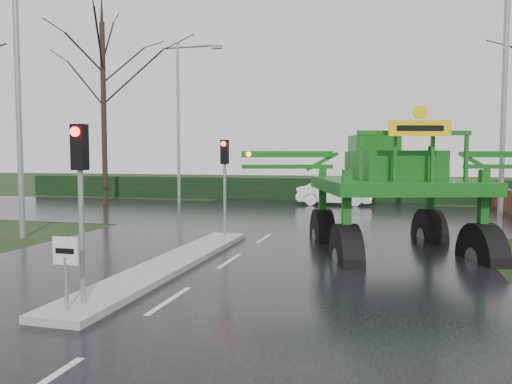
% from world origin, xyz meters
% --- Properties ---
extents(ground, '(140.00, 140.00, 0.00)m').
position_xyz_m(ground, '(0.00, 0.00, 0.00)').
color(ground, black).
rests_on(ground, ground).
extents(road_main, '(14.00, 80.00, 0.02)m').
position_xyz_m(road_main, '(0.00, 10.00, 0.00)').
color(road_main, black).
rests_on(road_main, ground).
extents(road_cross, '(80.00, 12.00, 0.02)m').
position_xyz_m(road_cross, '(0.00, 16.00, 0.01)').
color(road_cross, black).
rests_on(road_cross, ground).
extents(median_island, '(1.20, 10.00, 0.16)m').
position_xyz_m(median_island, '(-1.30, 3.00, 0.09)').
color(median_island, gray).
rests_on(median_island, ground).
extents(hedge_row, '(44.00, 0.90, 1.50)m').
position_xyz_m(hedge_row, '(0.00, 24.00, 0.75)').
color(hedge_row, black).
rests_on(hedge_row, ground).
extents(keep_left_sign, '(0.50, 0.07, 1.35)m').
position_xyz_m(keep_left_sign, '(-1.30, -1.50, 1.06)').
color(keep_left_sign, gray).
rests_on(keep_left_sign, ground).
extents(traffic_signal_near, '(0.26, 0.33, 3.52)m').
position_xyz_m(traffic_signal_near, '(-1.30, -1.01, 2.59)').
color(traffic_signal_near, gray).
rests_on(traffic_signal_near, ground).
extents(traffic_signal_mid, '(0.26, 0.33, 3.52)m').
position_xyz_m(traffic_signal_mid, '(-1.30, 7.49, 2.59)').
color(traffic_signal_mid, gray).
rests_on(traffic_signal_mid, ground).
extents(traffic_signal_far, '(0.26, 0.33, 3.52)m').
position_xyz_m(traffic_signal_far, '(6.50, 20.01, 2.59)').
color(traffic_signal_far, gray).
rests_on(traffic_signal_far, ground).
extents(street_light_left_near, '(3.85, 0.30, 10.00)m').
position_xyz_m(street_light_left_near, '(-8.19, 6.00, 5.99)').
color(street_light_left_near, gray).
rests_on(street_light_left_near, ground).
extents(street_light_right, '(3.85, 0.30, 10.00)m').
position_xyz_m(street_light_right, '(8.19, 12.00, 5.99)').
color(street_light_right, gray).
rests_on(street_light_right, ground).
extents(street_light_left_far, '(3.85, 0.30, 10.00)m').
position_xyz_m(street_light_left_far, '(-8.19, 20.00, 5.99)').
color(street_light_left_far, gray).
rests_on(street_light_left_far, ground).
extents(tree_left_far, '(7.70, 7.70, 13.26)m').
position_xyz_m(tree_left_far, '(-12.50, 18.00, 7.15)').
color(tree_left_far, black).
rests_on(tree_left_far, ground).
extents(crop_sprayer, '(9.29, 7.05, 5.40)m').
position_xyz_m(crop_sprayer, '(3.07, 5.04, 2.55)').
color(crop_sprayer, black).
rests_on(crop_sprayer, ground).
extents(white_sedan, '(4.55, 1.79, 1.48)m').
position_xyz_m(white_sedan, '(1.11, 21.15, 0.00)').
color(white_sedan, white).
rests_on(white_sedan, ground).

